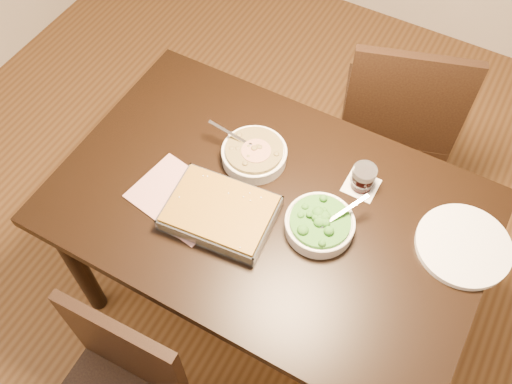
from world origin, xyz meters
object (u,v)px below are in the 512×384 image
(broccoli_bowl, at_px, (320,224))
(chair_far, at_px, (398,113))
(wine_tumbler, at_px, (363,177))
(dinner_plate, at_px, (463,246))
(baking_dish, at_px, (220,213))
(table, at_px, (268,220))
(stew_bowl, at_px, (254,154))

(broccoli_bowl, relative_size, chair_far, 0.24)
(wine_tumbler, height_order, chair_far, chair_far)
(dinner_plate, bearing_deg, baking_dish, -159.05)
(baking_dish, relative_size, dinner_plate, 1.21)
(table, relative_size, baking_dish, 3.91)
(wine_tumbler, xyz_separation_m, chair_far, (-0.04, 0.56, -0.26))
(stew_bowl, height_order, dinner_plate, stew_bowl)
(baking_dish, distance_m, dinner_plate, 0.76)
(wine_tumbler, bearing_deg, dinner_plate, -9.25)
(broccoli_bowl, relative_size, dinner_plate, 0.79)
(wine_tumbler, bearing_deg, chair_far, 94.08)
(broccoli_bowl, xyz_separation_m, wine_tumbler, (0.05, 0.22, 0.02))
(stew_bowl, relative_size, wine_tumbler, 2.80)
(stew_bowl, bearing_deg, chair_far, 63.09)
(baking_dish, bearing_deg, wine_tumbler, 38.08)
(table, height_order, wine_tumbler, wine_tumbler)
(table, relative_size, chair_far, 1.46)
(stew_bowl, relative_size, dinner_plate, 0.84)
(stew_bowl, bearing_deg, broccoli_bowl, -24.32)
(broccoli_bowl, distance_m, baking_dish, 0.32)
(baking_dish, bearing_deg, chair_far, 65.35)
(table, distance_m, chair_far, 0.81)
(broccoli_bowl, bearing_deg, baking_dish, -158.69)
(dinner_plate, xyz_separation_m, chair_far, (-0.41, 0.62, -0.23))
(chair_far, bearing_deg, baking_dish, 53.38)
(table, bearing_deg, wine_tumbler, 43.00)
(wine_tumbler, bearing_deg, stew_bowl, -168.19)
(chair_far, bearing_deg, broccoli_bowl, 71.34)
(dinner_plate, bearing_deg, broccoli_bowl, -159.29)
(table, height_order, broccoli_bowl, broccoli_bowl)
(table, bearing_deg, baking_dish, -134.20)
(stew_bowl, bearing_deg, wine_tumbler, 11.81)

